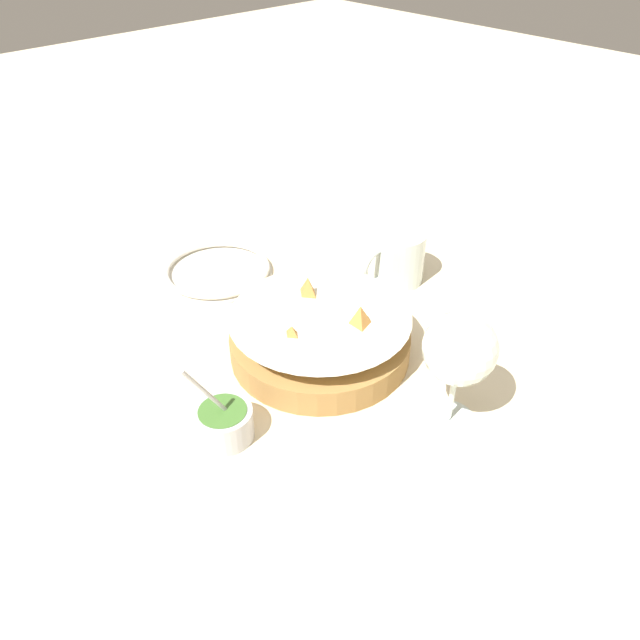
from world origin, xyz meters
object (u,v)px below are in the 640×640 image
at_px(food_basket, 321,336).
at_px(wine_glass, 460,352).
at_px(side_plate, 218,271).
at_px(sauce_cup, 224,422).
at_px(beer_mug, 396,258).

bearing_deg(food_basket, wine_glass, 97.64).
distance_m(wine_glass, side_plate, 0.48).
distance_m(food_basket, side_plate, 0.27).
distance_m(sauce_cup, wine_glass, 0.29).
distance_m(food_basket, wine_glass, 0.22).
xyz_separation_m(beer_mug, side_plate, (0.21, -0.21, -0.03)).
bearing_deg(beer_mug, food_basket, 14.45).
xyz_separation_m(wine_glass, side_plate, (0.01, -0.47, -0.10)).
bearing_deg(sauce_cup, side_plate, -124.51).
relative_size(food_basket, wine_glass, 1.59).
xyz_separation_m(sauce_cup, beer_mug, (-0.41, -0.09, 0.02)).
height_order(sauce_cup, wine_glass, wine_glass).
distance_m(beer_mug, side_plate, 0.30).
height_order(food_basket, beer_mug, food_basket).
height_order(wine_glass, side_plate, wine_glass).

